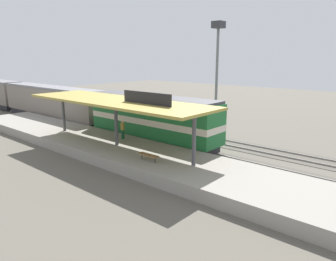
{
  "coord_description": "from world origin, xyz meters",
  "views": [
    {
      "loc": [
        -21.31,
        -20.04,
        8.12
      ],
      "look_at": [
        -1.38,
        -2.94,
        2.0
      ],
      "focal_mm": 33.77,
      "sensor_mm": 36.0,
      "label": 1
    }
  ],
  "objects_px": {
    "person_waiting": "(123,129)",
    "light_mast": "(217,54)",
    "locomotive": "(152,119)",
    "passenger_carriage_front": "(52,102)",
    "platform_bench": "(148,155)"
  },
  "relations": [
    {
      "from": "passenger_carriage_front",
      "to": "light_mast",
      "type": "height_order",
      "value": "light_mast"
    },
    {
      "from": "platform_bench",
      "to": "light_mast",
      "type": "xyz_separation_m",
      "value": [
        13.8,
        3.19,
        7.05
      ]
    },
    {
      "from": "locomotive",
      "to": "person_waiting",
      "type": "relative_size",
      "value": 8.44
    },
    {
      "from": "passenger_carriage_front",
      "to": "light_mast",
      "type": "bearing_deg",
      "value": -68.83
    },
    {
      "from": "person_waiting",
      "to": "locomotive",
      "type": "bearing_deg",
      "value": -14.92
    },
    {
      "from": "platform_bench",
      "to": "person_waiting",
      "type": "relative_size",
      "value": 0.99
    },
    {
      "from": "locomotive",
      "to": "passenger_carriage_front",
      "type": "relative_size",
      "value": 0.72
    },
    {
      "from": "platform_bench",
      "to": "person_waiting",
      "type": "distance_m",
      "value": 6.84
    },
    {
      "from": "platform_bench",
      "to": "person_waiting",
      "type": "height_order",
      "value": "person_waiting"
    },
    {
      "from": "locomotive",
      "to": "light_mast",
      "type": "distance_m",
      "value": 10.06
    },
    {
      "from": "locomotive",
      "to": "passenger_carriage_front",
      "type": "distance_m",
      "value": 18.0
    },
    {
      "from": "passenger_carriage_front",
      "to": "light_mast",
      "type": "distance_m",
      "value": 22.43
    },
    {
      "from": "light_mast",
      "to": "person_waiting",
      "type": "distance_m",
      "value": 12.95
    },
    {
      "from": "passenger_carriage_front",
      "to": "platform_bench",
      "type": "bearing_deg",
      "value": -104.43
    },
    {
      "from": "person_waiting",
      "to": "light_mast",
      "type": "bearing_deg",
      "value": -15.21
    }
  ]
}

